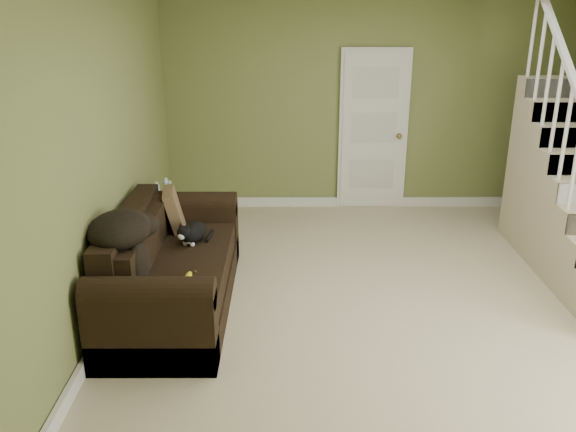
{
  "coord_description": "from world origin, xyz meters",
  "views": [
    {
      "loc": [
        -0.98,
        -4.82,
        2.64
      ],
      "look_at": [
        -0.97,
        0.06,
        0.84
      ],
      "focal_mm": 38.0,
      "sensor_mm": 36.0,
      "label": 1
    }
  ],
  "objects_px": {
    "side_table": "(167,224)",
    "banana": "(188,277)",
    "sofa": "(169,271)",
    "cat": "(194,233)"
  },
  "relations": [
    {
      "from": "side_table",
      "to": "banana",
      "type": "xyz_separation_m",
      "value": [
        0.51,
        -1.76,
        0.22
      ]
    },
    {
      "from": "sofa",
      "to": "banana",
      "type": "bearing_deg",
      "value": -61.93
    },
    {
      "from": "cat",
      "to": "banana",
      "type": "relative_size",
      "value": 2.65
    },
    {
      "from": "sofa",
      "to": "banana",
      "type": "xyz_separation_m",
      "value": [
        0.25,
        -0.46,
        0.17
      ]
    },
    {
      "from": "side_table",
      "to": "cat",
      "type": "height_order",
      "value": "side_table"
    },
    {
      "from": "sofa",
      "to": "cat",
      "type": "relative_size",
      "value": 4.27
    },
    {
      "from": "cat",
      "to": "banana",
      "type": "bearing_deg",
      "value": -64.13
    },
    {
      "from": "sofa",
      "to": "banana",
      "type": "height_order",
      "value": "sofa"
    },
    {
      "from": "side_table",
      "to": "banana",
      "type": "bearing_deg",
      "value": -73.9
    },
    {
      "from": "banana",
      "to": "sofa",
      "type": "bearing_deg",
      "value": 120.23
    }
  ]
}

